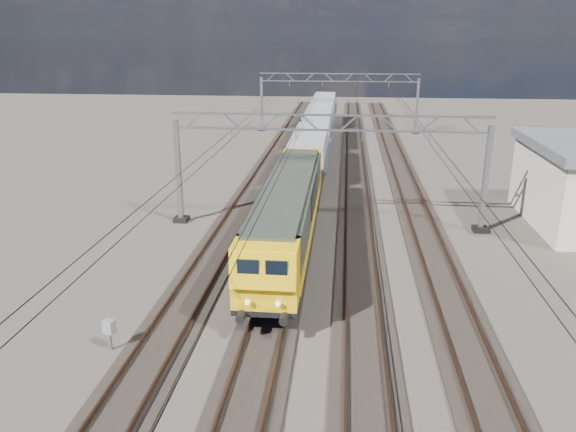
# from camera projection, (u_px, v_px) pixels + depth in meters

# --- Properties ---
(ground) EXTENTS (160.00, 160.00, 0.00)m
(ground) POSITION_uv_depth(u_px,v_px,m) (324.00, 249.00, 31.97)
(ground) COLOR black
(ground) RESTS_ON ground
(track_outer_west) EXTENTS (2.60, 140.00, 0.30)m
(track_outer_west) POSITION_uv_depth(u_px,v_px,m) (221.00, 244.00, 32.53)
(track_outer_west) COLOR black
(track_outer_west) RESTS_ON ground
(track_loco) EXTENTS (2.60, 140.00, 0.30)m
(track_loco) POSITION_uv_depth(u_px,v_px,m) (289.00, 247.00, 32.14)
(track_loco) COLOR black
(track_loco) RESTS_ON ground
(track_inner_east) EXTENTS (2.60, 140.00, 0.30)m
(track_inner_east) POSITION_uv_depth(u_px,v_px,m) (360.00, 249.00, 31.75)
(track_inner_east) COLOR black
(track_inner_east) RESTS_ON ground
(track_outer_east) EXTENTS (2.60, 140.00, 0.30)m
(track_outer_east) POSITION_uv_depth(u_px,v_px,m) (431.00, 252.00, 31.36)
(track_outer_east) COLOR black
(track_outer_east) RESTS_ON ground
(catenary_gantry_mid) EXTENTS (19.90, 0.90, 7.11)m
(catenary_gantry_mid) POSITION_uv_depth(u_px,v_px,m) (328.00, 166.00, 34.54)
(catenary_gantry_mid) COLOR gray
(catenary_gantry_mid) RESTS_ON ground
(catenary_gantry_far) EXTENTS (19.90, 0.90, 7.11)m
(catenary_gantry_far) POSITION_uv_depth(u_px,v_px,m) (338.00, 100.00, 68.57)
(catenary_gantry_far) COLOR gray
(catenary_gantry_far) RESTS_ON ground
(overhead_wires) EXTENTS (12.03, 140.00, 0.53)m
(overhead_wires) POSITION_uv_depth(u_px,v_px,m) (331.00, 126.00, 37.75)
(overhead_wires) COLOR black
(overhead_wires) RESTS_ON ground
(locomotive) EXTENTS (2.76, 21.10, 3.62)m
(locomotive) POSITION_uv_depth(u_px,v_px,m) (289.00, 210.00, 31.25)
(locomotive) COLOR black
(locomotive) RESTS_ON ground
(hopper_wagon_lead) EXTENTS (3.38, 13.00, 3.25)m
(hopper_wagon_lead) POSITION_uv_depth(u_px,v_px,m) (310.00, 149.00, 48.01)
(hopper_wagon_lead) COLOR black
(hopper_wagon_lead) RESTS_ON ground
(hopper_wagon_mid) EXTENTS (3.38, 13.00, 3.25)m
(hopper_wagon_mid) POSITION_uv_depth(u_px,v_px,m) (318.00, 124.00, 61.43)
(hopper_wagon_mid) COLOR black
(hopper_wagon_mid) RESTS_ON ground
(hopper_wagon_third) EXTENTS (3.38, 13.00, 3.25)m
(hopper_wagon_third) POSITION_uv_depth(u_px,v_px,m) (324.00, 108.00, 74.86)
(hopper_wagon_third) COLOR black
(hopper_wagon_third) RESTS_ON ground
(trackside_cabinet) EXTENTS (0.49, 0.42, 1.26)m
(trackside_cabinet) POSITION_uv_depth(u_px,v_px,m) (109.00, 328.00, 21.55)
(trackside_cabinet) COLOR gray
(trackside_cabinet) RESTS_ON ground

